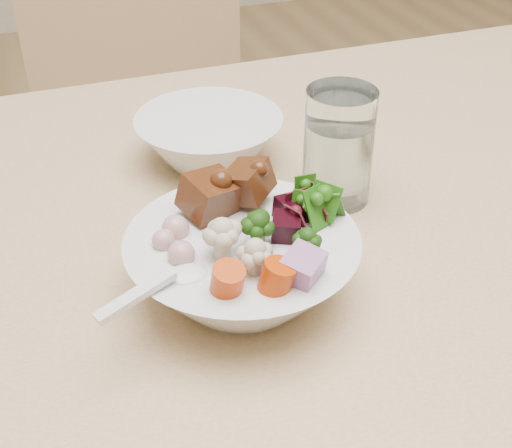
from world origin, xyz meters
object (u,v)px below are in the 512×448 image
at_px(food_bowl, 244,261).
at_px(side_bowl, 209,140).
at_px(chair_far, 148,159).
at_px(water_glass, 338,151).

xyz_separation_m(food_bowl, side_bowl, (0.04, 0.22, -0.01)).
bearing_deg(chair_far, food_bowl, -87.84).
xyz_separation_m(water_glass, side_bowl, (-0.10, 0.11, -0.03)).
distance_m(water_glass, side_bowl, 0.15).
distance_m(food_bowl, side_bowl, 0.23).
xyz_separation_m(chair_far, water_glass, (0.07, -0.65, 0.34)).
bearing_deg(food_bowl, side_bowl, 80.59).
bearing_deg(chair_far, water_glass, -76.74).
height_order(food_bowl, water_glass, water_glass).
bearing_deg(chair_far, side_bowl, -85.85).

